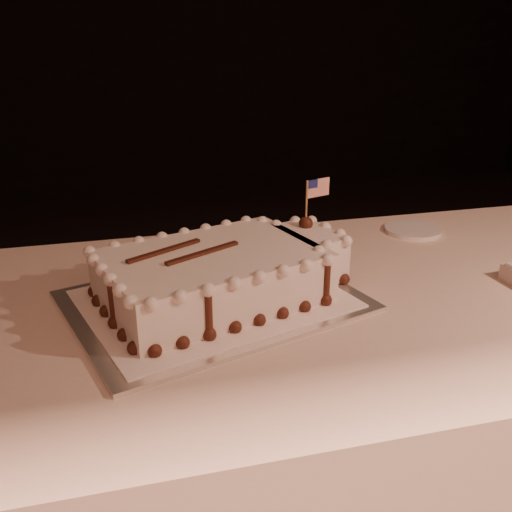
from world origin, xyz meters
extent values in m
cube|color=beige|center=(0.00, 0.60, 0.38)|extent=(2.40, 0.80, 0.75)
cube|color=silver|center=(-0.23, 0.62, 0.75)|extent=(0.59, 0.50, 0.01)
cube|color=white|center=(-0.23, 0.62, 0.76)|extent=(0.52, 0.45, 0.00)
cube|color=white|center=(-0.23, 0.62, 0.80)|extent=(0.43, 0.35, 0.09)
cube|color=white|center=(-0.02, 0.68, 0.80)|extent=(0.13, 0.16, 0.09)
sphere|color=#481E12|center=(-0.35, 0.45, 0.77)|extent=(0.02, 0.02, 0.02)
sphere|color=#481E12|center=(-0.30, 0.46, 0.77)|extent=(0.02, 0.02, 0.02)
sphere|color=#481E12|center=(-0.26, 0.48, 0.77)|extent=(0.02, 0.02, 0.02)
sphere|color=#481E12|center=(-0.21, 0.49, 0.77)|extent=(0.02, 0.02, 0.02)
sphere|color=#481E12|center=(-0.17, 0.50, 0.77)|extent=(0.02, 0.02, 0.02)
sphere|color=#481E12|center=(-0.12, 0.52, 0.77)|extent=(0.02, 0.02, 0.02)
sphere|color=#481E12|center=(-0.08, 0.53, 0.77)|extent=(0.02, 0.02, 0.02)
sphere|color=#481E12|center=(-0.04, 0.55, 0.77)|extent=(0.02, 0.02, 0.02)
sphere|color=#481E12|center=(-0.04, 0.58, 0.77)|extent=(0.02, 0.02, 0.02)
sphere|color=#481E12|center=(-0.01, 0.61, 0.77)|extent=(0.02, 0.02, 0.02)
sphere|color=#481E12|center=(0.03, 0.62, 0.77)|extent=(0.02, 0.02, 0.02)
sphere|color=#481E12|center=(0.03, 0.66, 0.77)|extent=(0.02, 0.02, 0.02)
sphere|color=#481E12|center=(0.02, 0.70, 0.77)|extent=(0.02, 0.02, 0.02)
sphere|color=#481E12|center=(0.01, 0.75, 0.77)|extent=(0.02, 0.02, 0.02)
sphere|color=#481E12|center=(-0.03, 0.75, 0.77)|extent=(0.02, 0.02, 0.02)
sphere|color=#481E12|center=(-0.07, 0.74, 0.77)|extent=(0.02, 0.02, 0.02)
sphere|color=#481E12|center=(-0.09, 0.77, 0.77)|extent=(0.02, 0.02, 0.02)
sphere|color=#481E12|center=(-0.13, 0.78, 0.77)|extent=(0.02, 0.02, 0.02)
sphere|color=#481E12|center=(-0.17, 0.77, 0.77)|extent=(0.02, 0.02, 0.02)
sphere|color=#481E12|center=(-0.21, 0.75, 0.77)|extent=(0.02, 0.02, 0.02)
sphere|color=#481E12|center=(-0.26, 0.74, 0.77)|extent=(0.02, 0.02, 0.02)
sphere|color=#481E12|center=(-0.30, 0.72, 0.77)|extent=(0.02, 0.02, 0.02)
sphere|color=#481E12|center=(-0.35, 0.71, 0.77)|extent=(0.02, 0.02, 0.02)
sphere|color=#481E12|center=(-0.39, 0.70, 0.77)|extent=(0.02, 0.02, 0.02)
sphere|color=#481E12|center=(-0.44, 0.68, 0.77)|extent=(0.02, 0.02, 0.02)
sphere|color=#481E12|center=(-0.43, 0.64, 0.77)|extent=(0.02, 0.02, 0.02)
sphere|color=#481E12|center=(-0.41, 0.60, 0.77)|extent=(0.02, 0.02, 0.02)
sphere|color=#481E12|center=(-0.40, 0.55, 0.77)|extent=(0.02, 0.02, 0.02)
sphere|color=#481E12|center=(-0.39, 0.51, 0.77)|extent=(0.02, 0.02, 0.02)
sphere|color=#481E12|center=(-0.37, 0.47, 0.77)|extent=(0.02, 0.02, 0.02)
sphere|color=white|center=(-0.35, 0.45, 0.85)|extent=(0.02, 0.02, 0.02)
sphere|color=white|center=(-0.30, 0.46, 0.85)|extent=(0.02, 0.02, 0.02)
sphere|color=white|center=(-0.26, 0.48, 0.85)|extent=(0.02, 0.02, 0.02)
sphere|color=white|center=(-0.21, 0.49, 0.85)|extent=(0.02, 0.02, 0.02)
sphere|color=white|center=(-0.17, 0.50, 0.85)|extent=(0.02, 0.02, 0.02)
sphere|color=white|center=(-0.12, 0.52, 0.85)|extent=(0.02, 0.02, 0.02)
sphere|color=white|center=(-0.08, 0.53, 0.85)|extent=(0.02, 0.02, 0.02)
sphere|color=white|center=(-0.04, 0.55, 0.85)|extent=(0.02, 0.02, 0.02)
sphere|color=white|center=(-0.04, 0.58, 0.85)|extent=(0.02, 0.02, 0.02)
sphere|color=white|center=(-0.01, 0.61, 0.85)|extent=(0.02, 0.02, 0.02)
sphere|color=white|center=(0.03, 0.62, 0.85)|extent=(0.02, 0.02, 0.02)
sphere|color=white|center=(0.03, 0.66, 0.85)|extent=(0.02, 0.02, 0.02)
sphere|color=white|center=(0.02, 0.70, 0.85)|extent=(0.02, 0.02, 0.02)
sphere|color=white|center=(0.01, 0.75, 0.85)|extent=(0.02, 0.02, 0.02)
sphere|color=white|center=(-0.03, 0.75, 0.85)|extent=(0.02, 0.02, 0.02)
sphere|color=white|center=(-0.07, 0.74, 0.85)|extent=(0.02, 0.02, 0.02)
sphere|color=white|center=(-0.09, 0.77, 0.85)|extent=(0.02, 0.02, 0.02)
sphere|color=white|center=(-0.13, 0.78, 0.85)|extent=(0.02, 0.02, 0.02)
sphere|color=white|center=(-0.17, 0.77, 0.85)|extent=(0.02, 0.02, 0.02)
sphere|color=white|center=(-0.21, 0.75, 0.85)|extent=(0.02, 0.02, 0.02)
sphere|color=white|center=(-0.26, 0.74, 0.85)|extent=(0.02, 0.02, 0.02)
sphere|color=white|center=(-0.30, 0.72, 0.85)|extent=(0.02, 0.02, 0.02)
sphere|color=white|center=(-0.35, 0.71, 0.85)|extent=(0.02, 0.02, 0.02)
sphere|color=white|center=(-0.39, 0.70, 0.85)|extent=(0.02, 0.02, 0.02)
sphere|color=white|center=(-0.44, 0.68, 0.85)|extent=(0.02, 0.02, 0.02)
sphere|color=white|center=(-0.43, 0.64, 0.85)|extent=(0.02, 0.02, 0.02)
sphere|color=white|center=(-0.41, 0.60, 0.85)|extent=(0.02, 0.02, 0.02)
sphere|color=white|center=(-0.40, 0.55, 0.85)|extent=(0.02, 0.02, 0.02)
sphere|color=white|center=(-0.39, 0.51, 0.85)|extent=(0.02, 0.02, 0.02)
sphere|color=white|center=(-0.37, 0.47, 0.85)|extent=(0.02, 0.02, 0.02)
cylinder|color=#481E12|center=(-0.26, 0.48, 0.80)|extent=(0.01, 0.01, 0.08)
sphere|color=#481E12|center=(-0.26, 0.48, 0.77)|extent=(0.02, 0.02, 0.02)
cylinder|color=#481E12|center=(-0.04, 0.55, 0.80)|extent=(0.01, 0.01, 0.08)
sphere|color=#481E12|center=(-0.04, 0.55, 0.77)|extent=(0.02, 0.02, 0.02)
cylinder|color=#481E12|center=(0.02, 0.70, 0.80)|extent=(0.01, 0.01, 0.08)
sphere|color=#481E12|center=(0.02, 0.70, 0.77)|extent=(0.02, 0.02, 0.02)
cylinder|color=#481E12|center=(-0.13, 0.78, 0.80)|extent=(0.01, 0.01, 0.08)
sphere|color=#481E12|center=(-0.13, 0.78, 0.77)|extent=(0.02, 0.02, 0.02)
cylinder|color=#481E12|center=(-0.35, 0.71, 0.80)|extent=(0.01, 0.01, 0.08)
sphere|color=#481E12|center=(-0.35, 0.71, 0.77)|extent=(0.02, 0.02, 0.02)
cylinder|color=#481E12|center=(-0.40, 0.55, 0.80)|extent=(0.01, 0.01, 0.08)
sphere|color=#481E12|center=(-0.40, 0.55, 0.77)|extent=(0.02, 0.02, 0.02)
cube|color=#481E12|center=(-0.31, 0.64, 0.85)|extent=(0.14, 0.08, 0.01)
cube|color=#481E12|center=(-0.24, 0.61, 0.85)|extent=(0.14, 0.08, 0.01)
sphere|color=#481E12|center=(-0.02, 0.71, 0.86)|extent=(0.03, 0.03, 0.03)
cylinder|color=#AC7C49|center=(-0.02, 0.71, 0.89)|extent=(0.00, 0.00, 0.11)
cube|color=red|center=(0.01, 0.72, 0.92)|extent=(0.05, 0.02, 0.04)
cube|color=navy|center=(-0.01, 0.71, 0.93)|extent=(0.02, 0.01, 0.02)
cylinder|color=white|center=(0.31, 0.87, 0.76)|extent=(0.14, 0.14, 0.01)
camera|label=1|loc=(-0.38, -0.30, 1.23)|focal=40.00mm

